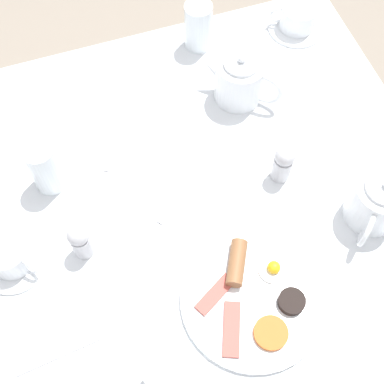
{
  "coord_description": "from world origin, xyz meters",
  "views": [
    {
      "loc": [
        0.17,
        0.49,
        1.73
      ],
      "look_at": [
        0.0,
        0.0,
        0.76
      ],
      "focal_mm": 50.0,
      "sensor_mm": 36.0,
      "label": 1
    }
  ],
  "objects": [
    {
      "name": "water_glass_tall",
      "position": [
        -0.15,
        -0.4,
        0.8
      ],
      "size": [
        0.07,
        0.07,
        0.12
      ],
      "color": "white",
      "rests_on": "table"
    },
    {
      "name": "fork_by_plate",
      "position": [
        0.33,
        0.23,
        0.74
      ],
      "size": [
        0.16,
        0.03,
        0.0
      ],
      "rotation": [
        0.0,
        0.0,
        4.81
      ],
      "color": "silver",
      "rests_on": "table"
    },
    {
      "name": "salt_grinder",
      "position": [
        0.24,
        0.05,
        0.79
      ],
      "size": [
        0.04,
        0.04,
        0.1
      ],
      "color": "#BCBCC1",
      "rests_on": "table"
    },
    {
      "name": "pepper_grinder",
      "position": [
        -0.19,
        0.01,
        0.79
      ],
      "size": [
        0.04,
        0.04,
        0.1
      ],
      "color": "#BCBCC1",
      "rests_on": "table"
    },
    {
      "name": "table",
      "position": [
        0.0,
        0.0,
        0.66
      ],
      "size": [
        1.04,
        0.95,
        0.74
      ],
      "color": "silver",
      "rests_on": "ground_plane"
    },
    {
      "name": "teapot_near",
      "position": [
        -0.33,
        0.16,
        0.79
      ],
      "size": [
        0.15,
        0.15,
        0.13
      ],
      "rotation": [
        0.0,
        0.0,
        3.93
      ],
      "color": "white",
      "rests_on": "table"
    },
    {
      "name": "wine_glass_spare",
      "position": [
        0.16,
        0.33,
        0.8
      ],
      "size": [
        0.07,
        0.07,
        0.13
      ],
      "color": "white",
      "rests_on": "table"
    },
    {
      "name": "teacup_with_saucer_left",
      "position": [
        0.38,
        0.02,
        0.77
      ],
      "size": [
        0.14,
        0.14,
        0.07
      ],
      "color": "white",
      "rests_on": "table"
    },
    {
      "name": "breakfast_plate",
      "position": [
        -0.04,
        0.24,
        0.75
      ],
      "size": [
        0.27,
        0.27,
        0.04
      ],
      "color": "white",
      "rests_on": "table"
    },
    {
      "name": "water_glass_short",
      "position": [
        0.27,
        -0.13,
        0.8
      ],
      "size": [
        0.07,
        0.07,
        0.13
      ],
      "color": "white",
      "rests_on": "table"
    },
    {
      "name": "teapot_far",
      "position": [
        -0.19,
        -0.22,
        0.79
      ],
      "size": [
        0.16,
        0.15,
        0.13
      ],
      "rotation": [
        0.0,
        0.0,
        5.52
      ],
      "color": "white",
      "rests_on": "table"
    },
    {
      "name": "teacup_with_saucer_right",
      "position": [
        -0.4,
        -0.37,
        0.77
      ],
      "size": [
        0.14,
        0.14,
        0.07
      ],
      "color": "white",
      "rests_on": "table"
    },
    {
      "name": "fork_spare",
      "position": [
        0.01,
        -0.01,
        0.74
      ],
      "size": [
        0.16,
        0.11,
        0.0
      ],
      "rotation": [
        0.0,
        0.0,
        5.3
      ],
      "color": "silver",
      "rests_on": "table"
    },
    {
      "name": "knife_by_plate",
      "position": [
        0.14,
        -0.22,
        0.74
      ],
      "size": [
        0.04,
        0.2,
        0.0
      ],
      "rotation": [
        0.0,
        0.0,
        2.99
      ],
      "color": "silver",
      "rests_on": "table"
    },
    {
      "name": "ground_plane",
      "position": [
        0.0,
        0.0,
        0.0
      ],
      "size": [
        8.0,
        8.0,
        0.0
      ],
      "primitive_type": "plane",
      "color": "gray"
    }
  ]
}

